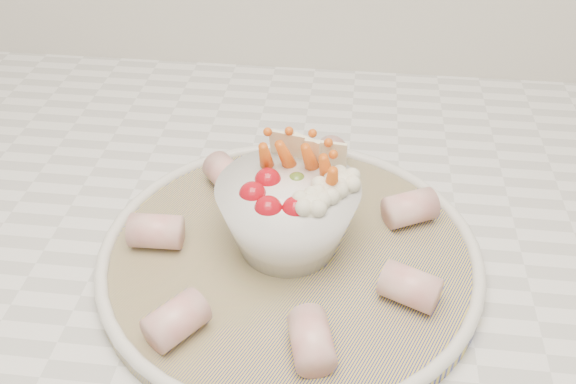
# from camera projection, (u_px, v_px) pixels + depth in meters

# --- Properties ---
(serving_platter) EXTENTS (0.46, 0.46, 0.02)m
(serving_platter) POSITION_uv_depth(u_px,v_px,m) (290.00, 255.00, 0.59)
(serving_platter) COLOR navy
(serving_platter) RESTS_ON kitchen_counter
(veggie_bowl) EXTENTS (0.13, 0.13, 0.10)m
(veggie_bowl) POSITION_uv_depth(u_px,v_px,m) (290.00, 212.00, 0.57)
(veggie_bowl) COLOR silver
(veggie_bowl) RESTS_ON serving_platter
(cured_meat_rolls) EXTENTS (0.29, 0.29, 0.03)m
(cured_meat_rolls) POSITION_uv_depth(u_px,v_px,m) (289.00, 238.00, 0.58)
(cured_meat_rolls) COLOR #BF5857
(cured_meat_rolls) RESTS_ON serving_platter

